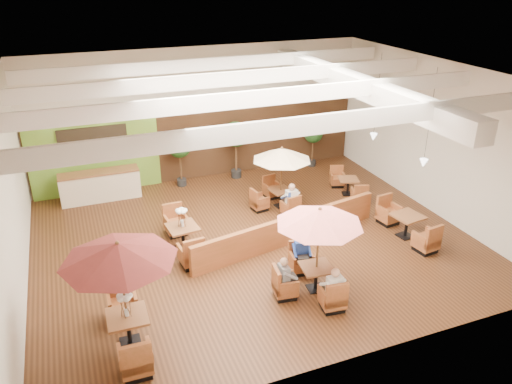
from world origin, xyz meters
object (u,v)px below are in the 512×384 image
table_2 (280,164)px  diner_0 (334,285)px  diner_1 (301,250)px  topiary_1 (236,136)px  table_3 (183,235)px  topiary_2 (313,135)px  table_4 (406,226)px  booth_divider (289,230)px  service_counter (100,186)px  diner_3 (291,197)px  table_1 (317,232)px  diner_2 (285,273)px  diner_4 (291,197)px  topiary_0 (179,148)px  table_5 (348,187)px  table_0 (121,268)px

table_2 → diner_0: 6.38m
diner_1 → topiary_1: bearing=-83.2°
table_3 → topiary_2: (7.24, 5.02, 0.96)m
table_3 → table_4: table_3 is taller
booth_divider → topiary_1: 6.12m
service_counter → topiary_1: 5.81m
booth_divider → diner_1: diner_1 is taller
table_2 → diner_1: 4.56m
table_2 → diner_3: 1.30m
table_1 → table_4: bearing=27.1°
diner_3 → diner_2: bearing=-120.1°
table_1 → topiary_2: size_ratio=1.32×
topiary_1 → topiary_2: size_ratio=1.26×
table_3 → diner_3: (4.20, 0.84, 0.26)m
diner_0 → diner_4: diner_4 is taller
table_3 → diner_0: size_ratio=3.38×
topiary_1 → diner_1: (-0.62, -7.59, -1.09)m
diner_3 → table_1: bearing=-110.1°
diner_0 → diner_2: size_ratio=1.05×
service_counter → topiary_0: size_ratio=1.36×
topiary_1 → table_3: bearing=-125.4°
table_1 → table_5: (4.25, 5.26, -1.55)m
table_2 → table_5: 3.31m
table_2 → diner_1: table_2 is taller
topiary_0 → topiary_1: topiary_1 is taller
table_4 → diner_3: (-3.00, 2.79, 0.38)m
topiary_2 → diner_1: topiary_2 is taller
table_5 → table_3: bearing=-147.2°
table_3 → diner_0: (2.96, -4.48, 0.27)m
diner_1 → diner_3: size_ratio=0.95×
table_0 → diner_0: table_0 is taller
table_3 → topiary_0: size_ratio=1.29×
table_2 → table_5: size_ratio=1.00×
table_3 → diner_4: (4.20, 0.84, 0.27)m
topiary_1 → diner_3: size_ratio=2.99×
topiary_1 → diner_0: bearing=-93.7°
table_0 → diner_1: bearing=15.1°
diner_2 → topiary_1: bearing=169.7°
table_1 → diner_2: bearing=-172.9°
service_counter → table_0: (-0.20, -8.69, 1.60)m
service_counter → table_5: service_counter is taller
table_2 → table_4: (3.05, -3.67, -1.35)m
diner_1 → diner_0: bearing=101.5°
table_2 → table_3: bearing=-166.5°
service_counter → topiary_2: (9.33, 0.20, 0.89)m
table_0 → table_1: 5.20m
booth_divider → diner_4: size_ratio=8.32×
table_0 → table_5: bearing=31.9°
topiary_0 → topiary_1: size_ratio=0.89×
service_counter → table_3: table_3 is taller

